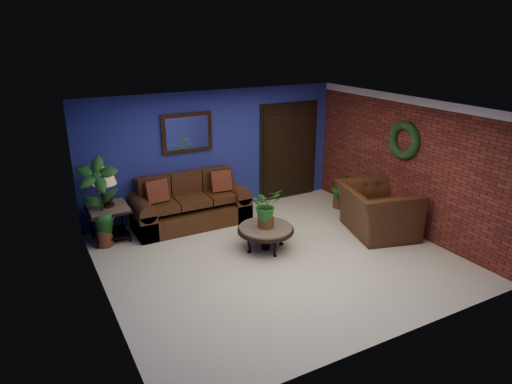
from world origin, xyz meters
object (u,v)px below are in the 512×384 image
end_table (108,214)px  side_chair (227,189)px  table_lamp (105,183)px  armchair (377,210)px  coffee_table (266,230)px  sofa (189,207)px

end_table → side_chair: size_ratio=0.73×
table_lamp → armchair: size_ratio=0.48×
end_table → table_lamp: bearing=116.6°
end_table → armchair: (4.45, -2.05, -0.05)m
coffee_table → table_lamp: size_ratio=1.45×
armchair → end_table: bearing=81.2°
coffee_table → armchair: (2.16, -0.38, 0.09)m
sofa → table_lamp: size_ratio=3.32×
coffee_table → armchair: size_ratio=0.70×
table_lamp → side_chair: (2.37, 0.07, -0.53)m
table_lamp → sofa: bearing=1.3°
coffee_table → armchair: bearing=-10.0°
side_chair → armchair: (2.08, -2.12, -0.10)m
table_lamp → side_chair: table_lamp is taller
side_chair → armchair: side_chair is taller
coffee_table → end_table: size_ratio=1.37×
end_table → armchair: armchair is taller
sofa → table_lamp: 1.71m
sofa → end_table: (-1.53, -0.03, 0.17)m
table_lamp → end_table: bearing=-63.4°
sofa → end_table: size_ratio=3.12×
armchair → sofa: bearing=70.4°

